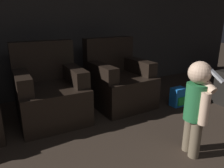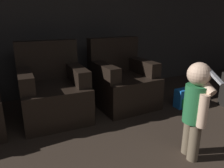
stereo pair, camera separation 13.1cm
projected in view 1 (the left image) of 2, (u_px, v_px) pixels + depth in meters
name	position (u px, v px, depth m)	size (l,w,h in m)	color
wall_back	(47.00, 13.00, 3.29)	(8.40, 0.05, 2.60)	#33302D
armchair_middle	(50.00, 93.00, 2.74)	(0.80, 0.84, 0.96)	black
armchair_right	(118.00, 82.00, 3.20)	(0.82, 0.86, 0.96)	black
person_toddler	(197.00, 102.00, 1.94)	(0.20, 0.35, 0.90)	brown
toy_backpack	(178.00, 97.00, 3.17)	(0.21, 0.16, 0.27)	blue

